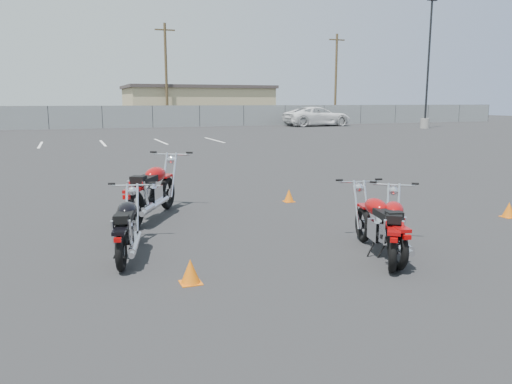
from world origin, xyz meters
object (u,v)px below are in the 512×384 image
object	(u,v)px
motorcycle_front_red	(152,191)
white_van	(317,111)
motorcycle_third_red	(380,225)
motorcycle_second_black	(127,228)
motorcycle_rear_red	(394,228)

from	to	relation	value
motorcycle_front_red	white_van	xyz separation A→B (m)	(19.25, 30.34, 0.79)
motorcycle_third_red	white_van	bearing A→B (deg)	63.78
motorcycle_front_red	motorcycle_third_red	xyz separation A→B (m)	(2.64, -3.40, -0.09)
motorcycle_second_black	motorcycle_third_red	xyz separation A→B (m)	(3.35, -1.17, 0.02)
motorcycle_front_red	motorcycle_third_red	world-z (taller)	motorcycle_front_red
motorcycle_third_red	white_van	world-z (taller)	white_van
motorcycle_second_black	motorcycle_front_red	bearing A→B (deg)	72.31
motorcycle_front_red	motorcycle_second_black	world-z (taller)	motorcycle_front_red
motorcycle_second_black	motorcycle_third_red	size ratio (longest dim) A/B	0.96
motorcycle_second_black	white_van	size ratio (longest dim) A/B	0.27
motorcycle_front_red	motorcycle_rear_red	bearing A→B (deg)	-52.57
motorcycle_front_red	motorcycle_rear_red	size ratio (longest dim) A/B	1.27
motorcycle_second_black	motorcycle_third_red	bearing A→B (deg)	-19.29
motorcycle_third_red	white_van	distance (m)	37.62
motorcycle_front_red	motorcycle_third_red	bearing A→B (deg)	-52.18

